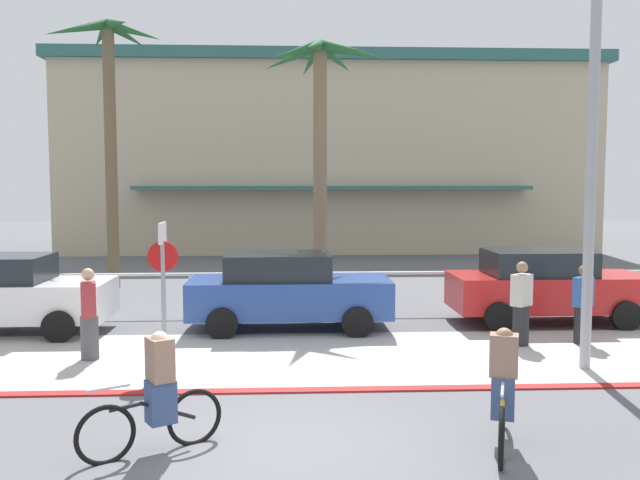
{
  "coord_description": "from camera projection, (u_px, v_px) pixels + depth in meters",
  "views": [
    {
      "loc": [
        0.01,
        -8.21,
        3.25
      ],
      "look_at": [
        0.7,
        6.0,
        2.04
      ],
      "focal_mm": 38.44,
      "sensor_mm": 36.0,
      "label": 1
    }
  ],
  "objects": [
    {
      "name": "ground_plane",
      "position": [
        287.0,
        303.0,
        18.4
      ],
      "size": [
        80.0,
        80.0,
        0.0
      ],
      "primitive_type": "plane",
      "color": "#5B5B60"
    },
    {
      "name": "sidewalk_strip",
      "position": [
        287.0,
        358.0,
        12.63
      ],
      "size": [
        44.0,
        4.0,
        0.02
      ],
      "primitive_type": "cube",
      "color": "beige",
      "rests_on": "ground"
    },
    {
      "name": "curb_paint",
      "position": [
        287.0,
        390.0,
        10.64
      ],
      "size": [
        44.0,
        0.24,
        0.03
      ],
      "primitive_type": "cube",
      "color": "maroon",
      "rests_on": "ground"
    },
    {
      "name": "building_backdrop",
      "position": [
        327.0,
        156.0,
        34.21
      ],
      "size": [
        25.14,
        9.77,
        9.07
      ],
      "color": "#BCAD8E",
      "rests_on": "ground"
    },
    {
      "name": "rail_fence",
      "position": [
        287.0,
        280.0,
        16.84
      ],
      "size": [
        23.66,
        0.08,
        1.04
      ],
      "color": "white",
      "rests_on": "ground"
    },
    {
      "name": "stop_sign_bike_lane",
      "position": [
        163.0,
        274.0,
        11.73
      ],
      "size": [
        0.52,
        0.56,
        2.56
      ],
      "color": "gray",
      "rests_on": "ground"
    },
    {
      "name": "streetlight_curb",
      "position": [
        599.0,
        120.0,
        11.31
      ],
      "size": [
        0.24,
        2.54,
        7.5
      ],
      "color": "#9EA0A5",
      "rests_on": "ground"
    },
    {
      "name": "palm_tree_1",
      "position": [
        109.0,
        95.0,
        20.6
      ],
      "size": [
        3.52,
        3.21,
        8.12
      ],
      "color": "brown",
      "rests_on": "ground"
    },
    {
      "name": "palm_tree_2",
      "position": [
        321.0,
        106.0,
        18.02
      ],
      "size": [
        3.43,
        3.62,
        6.98
      ],
      "color": "#756047",
      "rests_on": "ground"
    },
    {
      "name": "car_white_1",
      "position": [
        2.0,
        294.0,
        14.63
      ],
      "size": [
        4.4,
        2.02,
        1.69
      ],
      "color": "white",
      "rests_on": "ground"
    },
    {
      "name": "car_blue_2",
      "position": [
        287.0,
        290.0,
        15.06
      ],
      "size": [
        4.4,
        2.02,
        1.69
      ],
      "color": "#284793",
      "rests_on": "ground"
    },
    {
      "name": "car_red_3",
      "position": [
        545.0,
        286.0,
        15.75
      ],
      "size": [
        4.4,
        2.02,
        1.69
      ],
      "color": "red",
      "rests_on": "ground"
    },
    {
      "name": "cyclist_black_0",
      "position": [
        157.0,
        395.0,
        8.21
      ],
      "size": [
        1.6,
        0.97,
        1.5
      ],
      "color": "black",
      "rests_on": "ground"
    },
    {
      "name": "cyclist_yellow_1",
      "position": [
        503.0,
        391.0,
        8.38
      ],
      "size": [
        0.64,
        1.74,
        1.5
      ],
      "color": "black",
      "rests_on": "ground"
    },
    {
      "name": "pedestrian_0",
      "position": [
        521.0,
        307.0,
        13.52
      ],
      "size": [
        0.48,
        0.45,
        1.69
      ],
      "color": "#232326",
      "rests_on": "ground"
    },
    {
      "name": "pedestrian_1",
      "position": [
        583.0,
        308.0,
        13.67
      ],
      "size": [
        0.47,
        0.45,
        1.6
      ],
      "color": "#232326",
      "rests_on": "ground"
    },
    {
      "name": "pedestrian_2",
      "position": [
        89.0,
        318.0,
        12.44
      ],
      "size": [
        0.39,
        0.45,
        1.69
      ],
      "color": "#4C4C51",
      "rests_on": "ground"
    }
  ]
}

